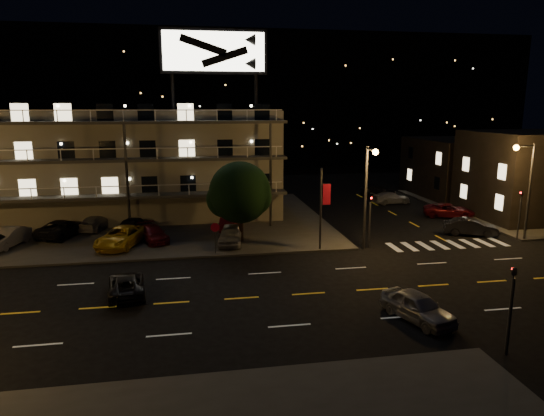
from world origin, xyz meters
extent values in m
plane|color=black|center=(0.00, 0.00, 0.00)|extent=(140.00, 140.00, 0.00)
cube|color=#373735|center=(-14.00, 20.00, 0.07)|extent=(44.00, 24.00, 0.15)
cube|color=#373735|center=(30.00, 20.00, 0.07)|extent=(16.00, 24.00, 0.15)
cube|color=gray|center=(-10.00, 24.00, 5.00)|extent=(28.00, 12.00, 10.00)
cube|color=gray|center=(-10.00, 24.00, 10.25)|extent=(28.00, 12.00, 0.50)
cube|color=#373735|center=(-10.00, 17.10, 3.15)|extent=(28.00, 1.80, 0.25)
cube|color=#373735|center=(-10.00, 17.10, 6.35)|extent=(28.00, 1.80, 0.25)
cube|color=#373735|center=(-10.00, 17.10, 9.55)|extent=(28.00, 1.80, 0.25)
cylinder|color=black|center=(-6.00, 22.00, 12.25)|extent=(0.36, 0.36, 3.50)
cylinder|color=black|center=(2.00, 22.00, 12.25)|extent=(0.36, 0.36, 3.50)
cube|color=black|center=(-2.00, 22.00, 16.00)|extent=(10.20, 0.50, 4.20)
cube|color=white|center=(-2.00, 21.70, 16.00)|extent=(9.60, 0.06, 3.60)
cube|color=black|center=(30.00, 16.00, 4.25)|extent=(14.00, 10.00, 8.50)
cube|color=black|center=(30.00, 28.00, 3.50)|extent=(14.00, 12.00, 7.00)
cube|color=black|center=(0.00, 70.00, 12.00)|extent=(120.00, 20.00, 24.00)
cylinder|color=#2D2D30|center=(8.50, 8.30, 4.00)|extent=(0.20, 0.20, 8.00)
cylinder|color=#2D2D30|center=(8.50, 7.50, 7.80)|extent=(0.12, 1.80, 0.12)
sphere|color=#FEA53F|center=(8.50, 6.70, 7.70)|extent=(0.44, 0.44, 0.44)
cylinder|color=#2D2D30|center=(22.50, 8.30, 4.00)|extent=(0.20, 0.20, 8.00)
cylinder|color=#2D2D30|center=(21.70, 8.30, 7.80)|extent=(1.80, 0.12, 0.12)
sphere|color=#FEA53F|center=(20.90, 8.30, 7.70)|extent=(0.44, 0.44, 0.44)
cylinder|color=#2D2D30|center=(9.00, 8.50, 1.80)|extent=(0.14, 0.14, 3.60)
imported|color=black|center=(9.00, 8.50, 4.10)|extent=(0.20, 0.16, 1.00)
sphere|color=#FF0C0C|center=(9.00, 8.38, 4.00)|extent=(0.14, 0.14, 0.14)
cylinder|color=#2D2D30|center=(9.00, -8.50, 1.80)|extent=(0.14, 0.14, 3.60)
imported|color=black|center=(9.00, -8.50, 4.10)|extent=(0.20, 0.16, 1.00)
sphere|color=#FF0C0C|center=(9.00, -8.38, 4.00)|extent=(0.14, 0.14, 0.14)
cylinder|color=#2D2D30|center=(22.00, 8.50, 1.80)|extent=(0.14, 0.14, 3.60)
imported|color=black|center=(22.00, 8.50, 4.10)|extent=(0.16, 0.20, 1.00)
sphere|color=#FF0C0C|center=(21.88, 8.50, 4.00)|extent=(0.14, 0.14, 0.14)
cylinder|color=#2D2D30|center=(5.00, 8.40, 3.20)|extent=(0.16, 0.16, 6.40)
cube|color=#A20B23|center=(5.45, 8.40, 4.40)|extent=(0.60, 0.04, 1.60)
cylinder|color=#2D2D30|center=(-3.00, 8.60, 1.10)|extent=(0.08, 0.08, 2.20)
cylinder|color=#A20B23|center=(-3.00, 8.55, 2.15)|extent=(0.91, 0.04, 0.91)
cylinder|color=black|center=(-0.79, 11.64, 1.30)|extent=(0.48, 0.48, 2.30)
sphere|color=black|center=(-0.79, 11.64, 4.17)|extent=(4.97, 4.97, 4.97)
sphere|color=black|center=(-1.94, 12.03, 3.59)|extent=(3.06, 3.06, 3.06)
sphere|color=black|center=(0.26, 11.26, 3.78)|extent=(2.87, 2.87, 2.87)
imported|color=gray|center=(-18.92, 13.09, 0.88)|extent=(2.69, 4.69, 1.46)
imported|color=gold|center=(-10.14, 11.71, 0.91)|extent=(4.19, 5.98, 1.51)
imported|color=#5A0C14|center=(-7.83, 12.84, 0.77)|extent=(3.17, 4.64, 1.25)
imported|color=gray|center=(-1.66, 10.97, 0.91)|extent=(2.49, 4.67, 1.51)
imported|color=black|center=(-15.38, 15.60, 0.87)|extent=(4.18, 5.69, 1.44)
imported|color=gray|center=(-13.06, 17.50, 0.78)|extent=(2.88, 4.67, 1.26)
imported|color=black|center=(-9.59, 15.77, 0.87)|extent=(3.18, 4.56, 1.44)
imported|color=#5A0C14|center=(-1.45, 15.42, 0.78)|extent=(1.98, 4.01, 1.26)
imported|color=black|center=(18.99, 10.56, 0.73)|extent=(4.67, 3.13, 1.46)
imported|color=#5A0C14|center=(20.84, 17.38, 0.68)|extent=(5.35, 3.78, 1.35)
imported|color=gray|center=(17.87, 24.81, 0.66)|extent=(4.71, 2.39, 1.31)
imported|color=black|center=(18.16, 29.27, 0.74)|extent=(4.66, 3.22, 1.47)
imported|color=gray|center=(6.71, -4.46, 0.74)|extent=(3.03, 4.67, 1.48)
imported|color=black|center=(-8.63, 1.72, 0.61)|extent=(2.57, 4.64, 1.23)
camera|label=1|loc=(-4.78, -26.35, 10.96)|focal=32.00mm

